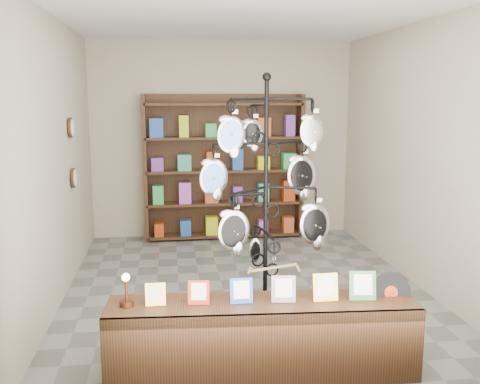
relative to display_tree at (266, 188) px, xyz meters
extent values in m
plane|color=slate|center=(-0.02, 1.16, -1.37)|extent=(5.00, 5.00, 0.00)
plane|color=#B0A68E|center=(-0.02, 3.66, 0.13)|extent=(4.00, 0.00, 4.00)
plane|color=#B0A68E|center=(-0.02, -1.34, 0.13)|extent=(4.00, 0.00, 4.00)
plane|color=#B0A68E|center=(-2.02, 1.16, 0.13)|extent=(0.00, 5.00, 5.00)
plane|color=#B0A68E|center=(1.98, 1.16, 0.13)|extent=(0.00, 5.00, 5.00)
plane|color=white|center=(-0.02, 1.16, 1.63)|extent=(5.00, 5.00, 0.00)
cylinder|color=black|center=(0.00, 0.00, -1.35)|extent=(0.58, 0.58, 0.03)
cylinder|color=black|center=(0.00, 0.00, -0.21)|extent=(0.05, 0.05, 2.31)
sphere|color=black|center=(0.00, 0.00, 0.96)|extent=(0.08, 0.08, 0.08)
ellipsoid|color=silver|center=(-0.05, 0.24, -0.64)|extent=(0.13, 0.07, 0.24)
cube|color=tan|center=(0.02, -0.33, -0.63)|extent=(0.42, 0.15, 0.04)
cube|color=black|center=(-0.15, -0.72, -1.07)|extent=(2.43, 0.64, 0.59)
cube|color=gold|center=(-0.97, -0.67, -0.69)|extent=(0.16, 0.06, 0.18)
cube|color=#B1230E|center=(-0.65, -0.69, -0.68)|extent=(0.17, 0.07, 0.19)
cube|color=#263FA5|center=(-0.32, -0.71, -0.68)|extent=(0.18, 0.07, 0.20)
cube|color=#E54C33|center=(0.01, -0.73, -0.67)|extent=(0.19, 0.07, 0.21)
cube|color=gold|center=(0.34, -0.75, -0.67)|extent=(0.20, 0.08, 0.22)
cube|color=#337233|center=(0.63, -0.77, -0.66)|extent=(0.21, 0.08, 0.23)
cylinder|color=black|center=(0.89, -0.73, -0.75)|extent=(0.33, 0.09, 0.32)
cylinder|color=#B1230E|center=(0.89, -0.74, -0.75)|extent=(0.11, 0.04, 0.11)
cylinder|color=#4B2815|center=(-1.19, -0.66, -0.76)|extent=(0.11, 0.11, 0.04)
cylinder|color=#4B2815|center=(-1.19, -0.66, -0.66)|extent=(0.02, 0.02, 0.15)
sphere|color=#FFBF59|center=(-1.19, -0.66, -0.55)|extent=(0.06, 0.06, 0.06)
cube|color=black|center=(-0.02, 3.60, -0.27)|extent=(2.40, 0.04, 2.20)
cube|color=black|center=(-1.20, 3.44, -0.27)|extent=(0.06, 0.36, 2.20)
cube|color=black|center=(1.16, 3.44, -0.27)|extent=(0.06, 0.36, 2.20)
cube|color=black|center=(-0.02, 3.44, -1.32)|extent=(2.36, 0.36, 0.04)
cube|color=black|center=(-0.02, 3.44, -0.82)|extent=(2.36, 0.36, 0.03)
cube|color=black|center=(-0.02, 3.44, -0.32)|extent=(2.36, 0.36, 0.04)
cube|color=black|center=(-0.02, 3.44, 0.18)|extent=(2.36, 0.36, 0.04)
cube|color=black|center=(-0.02, 3.44, 0.68)|extent=(2.36, 0.36, 0.04)
cylinder|color=black|center=(-1.99, 1.96, 0.43)|extent=(0.03, 0.24, 0.24)
cylinder|color=black|center=(-1.99, 1.96, -0.17)|extent=(0.03, 0.24, 0.24)
camera|label=1|loc=(-0.85, -4.59, 0.80)|focal=40.00mm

